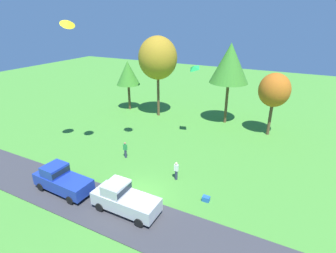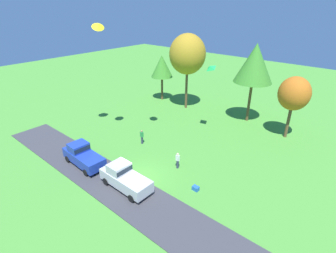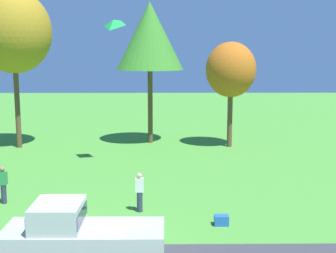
% 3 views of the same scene
% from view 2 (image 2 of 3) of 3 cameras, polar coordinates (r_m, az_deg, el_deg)
% --- Properties ---
extents(ground_plane, '(120.00, 120.00, 0.00)m').
position_cam_2_polar(ground_plane, '(25.04, -6.43, -11.09)').
color(ground_plane, '#478E33').
extents(pavement_strip, '(36.00, 4.40, 0.06)m').
position_cam_2_polar(pavement_strip, '(23.96, -10.19, -13.23)').
color(pavement_strip, '#38383D').
rests_on(pavement_strip, ground).
extents(car_pickup_near_entrance, '(5.07, 2.20, 2.14)m').
position_cam_2_polar(car_pickup_near_entrance, '(27.48, -18.08, -5.92)').
color(car_pickup_near_entrance, '#1E389E').
rests_on(car_pickup_near_entrance, ground).
extents(car_pickup_far_end, '(5.01, 2.07, 2.14)m').
position_cam_2_polar(car_pickup_far_end, '(23.47, -9.51, -10.79)').
color(car_pickup_far_end, '#B7B7BC').
rests_on(car_pickup_far_end, ground).
extents(person_on_lawn, '(0.36, 0.24, 1.71)m').
position_cam_2_polar(person_on_lawn, '(30.13, -5.71, -2.24)').
color(person_on_lawn, '#2D334C').
rests_on(person_on_lawn, ground).
extents(person_watching_sky, '(0.36, 0.24, 1.71)m').
position_cam_2_polar(person_watching_sky, '(25.75, 2.12, -7.39)').
color(person_watching_sky, '#2D334C').
rests_on(person_watching_sky, ground).
extents(tree_right_of_center, '(3.45, 3.45, 7.28)m').
position_cam_2_polar(tree_right_of_center, '(42.73, -1.35, 12.95)').
color(tree_right_of_center, brown).
rests_on(tree_right_of_center, ground).
extents(tree_lone_near, '(5.19, 5.19, 10.95)m').
position_cam_2_polar(tree_lone_near, '(38.56, 4.26, 15.39)').
color(tree_lone_near, brown).
rests_on(tree_lone_near, ground).
extents(tree_far_right, '(4.89, 4.89, 10.32)m').
position_cam_2_polar(tree_far_right, '(35.51, 18.36, 12.93)').
color(tree_far_right, brown).
rests_on(tree_far_right, ground).
extents(tree_center_back, '(3.53, 3.53, 7.44)m').
position_cam_2_polar(tree_center_back, '(32.95, 25.78, 6.42)').
color(tree_center_back, brown).
rests_on(tree_center_back, ground).
extents(cooler_box, '(0.56, 0.40, 0.40)m').
position_cam_2_polar(cooler_box, '(23.52, 6.04, -13.23)').
color(cooler_box, blue).
rests_on(cooler_box, ground).
extents(kite_diamond_near_flag, '(1.42, 1.38, 0.73)m').
position_cam_2_polar(kite_diamond_near_flag, '(29.64, 9.14, 12.58)').
color(kite_diamond_near_flag, green).
extents(kite_delta_low_drifter, '(1.65, 1.64, 1.04)m').
position_cam_2_polar(kite_delta_low_drifter, '(28.56, -15.01, 20.50)').
color(kite_delta_low_drifter, yellow).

